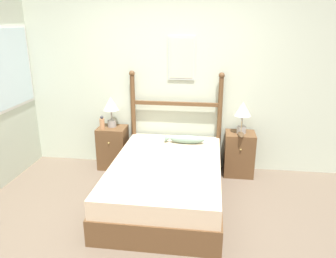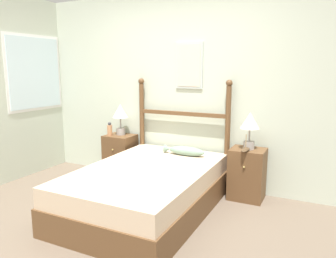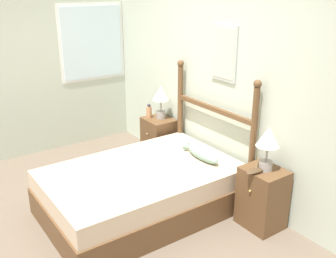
{
  "view_description": "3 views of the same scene",
  "coord_description": "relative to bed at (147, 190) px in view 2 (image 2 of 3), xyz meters",
  "views": [
    {
      "loc": [
        0.58,
        -2.85,
        2.09
      ],
      "look_at": [
        0.04,
        1.05,
        0.78
      ],
      "focal_mm": 35.0,
      "sensor_mm": 36.0,
      "label": 1
    },
    {
      "loc": [
        1.8,
        -2.31,
        1.57
      ],
      "look_at": [
        0.13,
        1.09,
        0.86
      ],
      "focal_mm": 35.0,
      "sensor_mm": 36.0,
      "label": 2
    },
    {
      "loc": [
        3.23,
        -1.21,
        2.3
      ],
      "look_at": [
        0.02,
        1.04,
        0.83
      ],
      "focal_mm": 42.0,
      "sensor_mm": 36.0,
      "label": 3
    }
  ],
  "objects": [
    {
      "name": "ground_plane",
      "position": [
        -0.08,
        -0.66,
        -0.24
      ],
      "size": [
        16.0,
        16.0,
        0.0
      ],
      "primitive_type": "plane",
      "color": "brown"
    },
    {
      "name": "wall_back",
      "position": [
        -0.08,
        1.07,
        1.03
      ],
      "size": [
        6.4,
        0.08,
        2.55
      ],
      "color": "beige",
      "rests_on": "ground_plane"
    },
    {
      "name": "bed",
      "position": [
        0.0,
        0.0,
        0.0
      ],
      "size": [
        1.31,
        1.99,
        0.49
      ],
      "color": "brown",
      "rests_on": "ground_plane"
    },
    {
      "name": "headboard",
      "position": [
        0.0,
        0.96,
        0.54
      ],
      "size": [
        1.33,
        0.08,
        1.43
      ],
      "color": "brown",
      "rests_on": "ground_plane"
    },
    {
      "name": "nightstand_left",
      "position": [
        -0.92,
        0.84,
        0.07
      ],
      "size": [
        0.41,
        0.37,
        0.62
      ],
      "color": "brown",
      "rests_on": "ground_plane"
    },
    {
      "name": "nightstand_right",
      "position": [
        0.92,
        0.84,
        0.07
      ],
      "size": [
        0.41,
        0.37,
        0.62
      ],
      "color": "brown",
      "rests_on": "ground_plane"
    },
    {
      "name": "table_lamp_left",
      "position": [
        -0.92,
        0.88,
        0.68
      ],
      "size": [
        0.23,
        0.23,
        0.44
      ],
      "color": "gray",
      "rests_on": "nightstand_left"
    },
    {
      "name": "table_lamp_right",
      "position": [
        0.92,
        0.83,
        0.68
      ],
      "size": [
        0.23,
        0.23,
        0.44
      ],
      "color": "gray",
      "rests_on": "nightstand_right"
    },
    {
      "name": "bottle",
      "position": [
        -1.03,
        0.75,
        0.46
      ],
      "size": [
        0.07,
        0.07,
        0.19
      ],
      "color": "tan",
      "rests_on": "nightstand_left"
    },
    {
      "name": "model_boat",
      "position": [
        0.91,
        0.72,
        0.4
      ],
      "size": [
        0.08,
        0.26,
        0.2
      ],
      "color": "#4C3823",
      "rests_on": "nightstand_right"
    },
    {
      "name": "fish_pillow",
      "position": [
        0.17,
        0.67,
        0.31
      ],
      "size": [
        0.54,
        0.13,
        0.11
      ],
      "color": "gray",
      "rests_on": "bed"
    }
  ]
}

